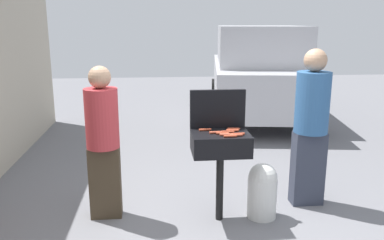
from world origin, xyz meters
TOP-DOWN VIEW (x-y plane):
  - ground_plane at (0.00, 0.00)m, footprint 24.00×24.00m
  - bbq_grill at (0.14, 0.28)m, footprint 0.60×0.44m
  - grill_lid_open at (0.14, 0.50)m, footprint 0.60×0.05m
  - hot_dog_0 at (0.31, 0.19)m, footprint 0.13×0.04m
  - hot_dog_1 at (0.21, 0.12)m, footprint 0.13×0.03m
  - hot_dog_2 at (0.28, 0.15)m, footprint 0.13×0.04m
  - hot_dog_3 at (0.09, 0.27)m, footprint 0.13×0.03m
  - hot_dog_4 at (0.18, 0.18)m, footprint 0.13×0.04m
  - hot_dog_5 at (0.28, 0.33)m, footprint 0.13×0.04m
  - hot_dog_6 at (0.15, 0.23)m, footprint 0.13×0.04m
  - hot_dog_7 at (-0.01, 0.39)m, footprint 0.13×0.04m
  - hot_dog_8 at (0.30, 0.39)m, footprint 0.13×0.04m
  - hot_dog_9 at (0.22, 0.28)m, footprint 0.13×0.04m
  - propane_tank at (0.62, 0.30)m, footprint 0.32×0.32m
  - person_left at (-1.09, 0.47)m, footprint 0.35×0.35m
  - person_right at (1.23, 0.59)m, footprint 0.38×0.38m
  - parked_minivan at (1.77, 5.04)m, footprint 2.52×4.62m

SIDE VIEW (x-z plane):
  - ground_plane at x=0.00m, z-range 0.00..0.00m
  - propane_tank at x=0.62m, z-range 0.01..0.63m
  - bbq_grill at x=0.14m, z-range 0.34..1.32m
  - person_left at x=-1.09m, z-range 0.07..1.74m
  - person_right at x=1.23m, z-range 0.08..1.90m
  - hot_dog_0 at x=0.31m, z-range 0.98..1.00m
  - hot_dog_1 at x=0.21m, z-range 0.98..1.00m
  - hot_dog_2 at x=0.28m, z-range 0.98..1.00m
  - hot_dog_3 at x=0.09m, z-range 0.98..1.00m
  - hot_dog_4 at x=0.18m, z-range 0.98..1.00m
  - hot_dog_5 at x=0.28m, z-range 0.98..1.00m
  - hot_dog_6 at x=0.15m, z-range 0.98..1.00m
  - hot_dog_7 at x=-0.01m, z-range 0.98..1.00m
  - hot_dog_8 at x=0.30m, z-range 0.98..1.00m
  - hot_dog_9 at x=0.22m, z-range 0.98..1.00m
  - parked_minivan at x=1.77m, z-range 0.02..2.04m
  - grill_lid_open at x=0.14m, z-range 0.98..1.40m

